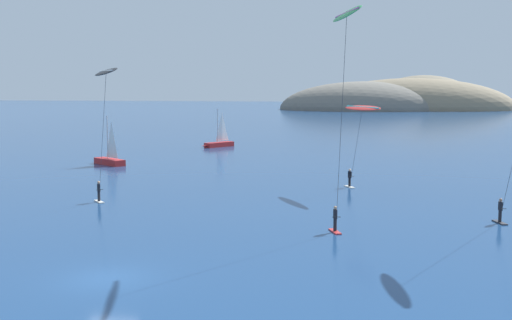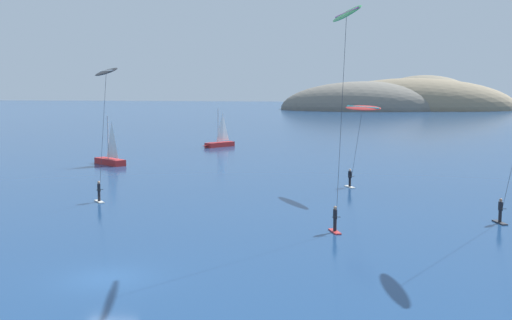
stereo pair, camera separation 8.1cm
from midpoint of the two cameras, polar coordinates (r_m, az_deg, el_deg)
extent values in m
plane|color=navy|center=(32.73, -13.19, -10.24)|extent=(600.00, 600.00, 0.00)
ellipsoid|color=#84755B|center=(238.54, 13.66, 4.39)|extent=(73.20, 35.14, 22.55)
ellipsoid|color=#7A705B|center=(247.45, 14.64, 4.44)|extent=(42.70, 44.24, 24.81)
ellipsoid|color=slate|center=(232.99, 9.62, 4.43)|extent=(60.91, 35.69, 20.23)
cube|color=#B22323|center=(77.05, -12.92, -0.14)|extent=(4.64, 4.06, 0.70)
cone|color=#B22323|center=(79.12, -13.81, 0.01)|extent=(2.11, 1.86, 0.67)
cylinder|color=#B2B2B7|center=(77.02, -13.09, 1.98)|extent=(0.12, 0.12, 5.00)
pyramid|color=white|center=(76.27, -12.75, 1.81)|extent=(1.47, 1.17, 4.25)
cylinder|color=#A5A5AD|center=(76.47, -12.70, 0.26)|extent=(1.47, 1.17, 0.08)
cube|color=#B22323|center=(96.22, -3.32, 1.39)|extent=(4.01, 4.67, 0.70)
cone|color=#B22323|center=(94.67, -4.41, 1.29)|extent=(1.83, 2.12, 0.67)
cylinder|color=#B2B2B7|center=(95.80, -3.46, 3.07)|extent=(0.12, 0.12, 5.00)
pyramid|color=white|center=(96.40, -3.06, 2.99)|extent=(1.15, 1.48, 4.25)
cylinder|color=#A5A5AD|center=(96.56, -3.05, 1.76)|extent=(1.15, 1.48, 0.08)
cube|color=#2D2D33|center=(47.08, 20.80, -5.21)|extent=(0.79, 1.55, 0.08)
cylinder|color=black|center=(46.99, 20.82, -4.68)|extent=(0.22, 0.22, 0.80)
cube|color=black|center=(46.86, 20.86, -3.85)|extent=(0.24, 0.36, 0.60)
sphere|color=#9E7051|center=(46.79, 20.88, -3.34)|extent=(0.22, 0.22, 0.22)
cylinder|color=black|center=(46.56, 21.00, -4.07)|extent=(0.55, 0.11, 0.04)
cube|color=silver|center=(59.54, 8.27, -2.37)|extent=(1.02, 1.52, 0.08)
cylinder|color=black|center=(59.47, 8.28, -1.95)|extent=(0.22, 0.22, 0.80)
cube|color=black|center=(59.37, 8.29, -1.28)|extent=(0.34, 0.39, 0.60)
sphere|color=beige|center=(59.31, 8.29, -0.88)|extent=(0.22, 0.22, 0.22)
cylinder|color=black|center=(59.08, 8.44, -1.44)|extent=(0.50, 0.29, 0.04)
ellipsoid|color=red|center=(56.98, 9.39, 4.59)|extent=(3.92, 5.79, 0.54)
cylinder|color=#23D6DB|center=(56.98, 9.39, 4.64)|extent=(2.77, 4.98, 0.16)
cylinder|color=#333338|center=(57.95, 8.91, 1.47)|extent=(0.86, 1.57, 6.20)
cube|color=red|center=(41.72, 6.98, -6.32)|extent=(0.88, 1.55, 0.08)
cylinder|color=black|center=(41.62, 6.99, -5.73)|extent=(0.22, 0.22, 0.80)
cube|color=black|center=(41.48, 7.00, -4.79)|extent=(0.28, 0.38, 0.60)
sphere|color=tan|center=(41.39, 7.01, -4.22)|extent=(0.22, 0.22, 0.22)
cylinder|color=black|center=(41.17, 7.11, -5.05)|extent=(0.54, 0.18, 0.04)
ellipsoid|color=green|center=(38.77, 8.01, 12.74)|extent=(2.48, 5.58, 0.93)
cylinder|color=#D660B7|center=(38.77, 8.01, 12.81)|extent=(1.47, 5.07, 0.16)
cylinder|color=#333338|center=(39.49, 7.54, 3.50)|extent=(0.48, 1.75, 12.38)
cube|color=silver|center=(53.18, -13.82, -3.61)|extent=(1.26, 1.41, 0.08)
cylinder|color=black|center=(53.10, -13.83, -3.14)|extent=(0.22, 0.22, 0.80)
cube|color=black|center=(52.98, -13.85, -2.40)|extent=(0.35, 0.39, 0.60)
sphere|color=tan|center=(52.92, -13.87, -1.95)|extent=(0.22, 0.22, 0.22)
cylinder|color=black|center=(52.66, -13.78, -2.58)|extent=(0.49, 0.33, 0.04)
ellipsoid|color=black|center=(48.03, -13.23, 7.64)|extent=(3.63, 4.55, 0.75)
cylinder|color=white|center=(48.03, -13.23, 7.70)|extent=(2.40, 3.66, 0.16)
cylinder|color=#333338|center=(50.15, -13.52, 2.24)|extent=(2.19, 3.43, 9.17)
camera|label=1|loc=(0.04, -90.05, -0.01)|focal=45.00mm
camera|label=2|loc=(0.04, 89.95, 0.01)|focal=45.00mm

